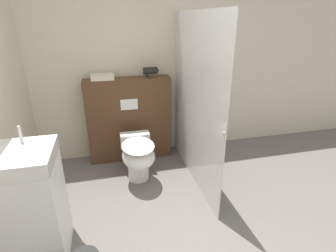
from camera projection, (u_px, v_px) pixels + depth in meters
wall_back at (142, 66)px, 3.52m from camera, size 8.00×0.06×2.50m
partition_panel at (129, 120)px, 3.56m from camera, size 1.11×0.23×1.14m
shower_glass at (195, 102)px, 2.97m from camera, size 0.04×1.64×1.93m
toilet at (138, 156)px, 3.13m from camera, size 0.38×0.64×0.52m
sink_vanity at (31, 206)px, 2.05m from camera, size 0.47×0.50×1.12m
hair_drier at (151, 71)px, 3.35m from camera, size 0.21×0.09×0.13m
folded_towel at (102, 77)px, 3.26m from camera, size 0.28×0.20×0.06m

